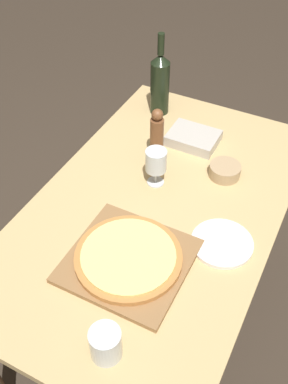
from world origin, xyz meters
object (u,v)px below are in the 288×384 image
at_px(wine_bottle, 160,83).
at_px(small_bowl, 225,171).
at_px(pizza, 128,257).
at_px(wine_glass, 156,162).
at_px(pepper_mill, 157,136).

bearing_deg(wine_bottle, small_bowl, -34.07).
distance_m(pizza, wine_glass, 0.39).
bearing_deg(wine_glass, wine_bottle, 114.03).
xyz_separation_m(wine_bottle, pepper_mill, (0.13, -0.30, -0.04)).
bearing_deg(wine_bottle, pizza, -70.86).
height_order(pepper_mill, wine_glass, pepper_mill).
relative_size(wine_bottle, wine_glass, 2.44).
distance_m(pepper_mill, wine_glass, 0.14).
relative_size(pizza, wine_bottle, 0.93).
height_order(wine_glass, small_bowl, wine_glass).
bearing_deg(small_bowl, wine_bottle, 145.93).
relative_size(pizza, small_bowl, 2.86).
relative_size(wine_bottle, small_bowl, 3.07).
xyz_separation_m(pizza, pepper_mill, (-0.15, 0.50, 0.08)).
height_order(pizza, wine_glass, wine_glass).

